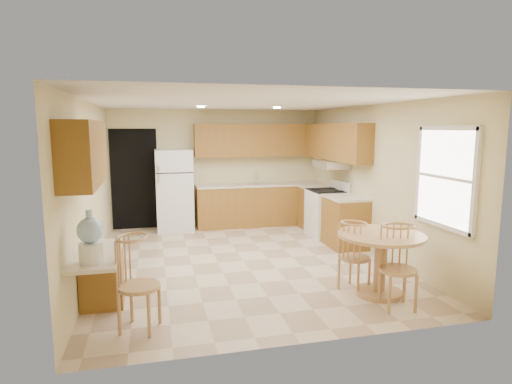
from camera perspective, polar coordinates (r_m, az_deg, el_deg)
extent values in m
plane|color=beige|center=(6.97, -1.70, -9.15)|extent=(5.50, 5.50, 0.00)
cube|color=white|center=(6.65, -1.80, 11.83)|extent=(4.50, 5.50, 0.02)
cube|color=beige|center=(9.39, -5.21, 3.22)|extent=(4.50, 0.02, 2.50)
cube|color=beige|center=(4.08, 6.24, -3.84)|extent=(4.50, 0.02, 2.50)
cube|color=beige|center=(6.62, -21.19, 0.42)|extent=(0.02, 5.50, 2.50)
cube|color=beige|center=(7.48, 15.37, 1.58)|extent=(0.02, 5.50, 2.50)
cube|color=black|center=(9.30, -15.90, 1.64)|extent=(0.90, 0.02, 2.10)
cube|color=olive|center=(9.38, 0.43, -1.78)|extent=(2.75, 0.60, 0.87)
cube|color=beige|center=(9.30, 0.43, 0.98)|extent=(2.75, 0.63, 0.04)
cube|color=olive|center=(9.14, 7.90, -2.13)|extent=(0.60, 0.59, 0.87)
cube|color=beige|center=(9.07, 7.95, 0.70)|extent=(0.63, 0.59, 0.04)
cube|color=olive|center=(7.84, 11.79, -4.04)|extent=(0.60, 0.80, 0.87)
cube|color=beige|center=(7.75, 11.89, -0.75)|extent=(0.63, 0.80, 0.04)
cube|color=olive|center=(9.36, 0.24, 6.92)|extent=(2.75, 0.33, 0.70)
cube|color=olive|center=(8.45, 10.56, 6.60)|extent=(0.33, 2.42, 0.70)
cube|color=olive|center=(4.96, -22.05, 4.79)|extent=(0.33, 1.40, 0.70)
cube|color=silver|center=(9.30, 0.28, 1.11)|extent=(0.78, 0.44, 0.01)
cube|color=silver|center=(8.41, 10.03, 3.67)|extent=(0.50, 0.76, 0.14)
cube|color=olive|center=(5.51, -19.85, -10.63)|extent=(0.48, 0.42, 0.72)
cube|color=beige|center=(5.03, -20.53, -7.83)|extent=(0.50, 1.20, 0.04)
cube|color=white|center=(5.91, 23.97, 1.78)|extent=(0.05, 1.00, 1.20)
cube|color=white|center=(5.87, 24.26, 7.80)|extent=(0.05, 1.10, 0.06)
cube|color=white|center=(6.00, 23.53, -4.11)|extent=(0.05, 1.10, 0.06)
cube|color=white|center=(5.49, 27.24, 1.11)|extent=(0.05, 0.06, 1.28)
cube|color=white|center=(6.33, 20.99, 2.36)|extent=(0.05, 0.06, 1.28)
cylinder|color=white|center=(7.75, -7.34, 11.20)|extent=(0.14, 0.14, 0.02)
cylinder|color=white|center=(8.03, 2.83, 11.17)|extent=(0.14, 0.14, 0.02)
cube|color=white|center=(9.00, -10.84, 0.23)|extent=(0.74, 0.69, 1.68)
cube|color=black|center=(8.60, -10.79, 2.50)|extent=(0.73, 0.01, 0.02)
cube|color=silver|center=(8.59, -12.84, 1.77)|extent=(0.03, 0.03, 0.18)
cube|color=silver|center=(8.57, -12.88, 3.08)|extent=(0.03, 0.03, 0.14)
cube|color=white|center=(8.52, 9.37, -2.85)|extent=(0.65, 0.76, 0.90)
cube|color=black|center=(8.44, 9.44, 0.18)|extent=(0.64, 0.75, 0.02)
cube|color=white|center=(8.54, 11.19, 0.87)|extent=(0.06, 0.76, 0.18)
cylinder|color=tan|center=(5.85, 16.04, -12.72)|extent=(0.58, 0.58, 0.06)
cylinder|color=tan|center=(5.73, 16.19, -9.37)|extent=(0.15, 0.15, 0.72)
cylinder|color=tan|center=(5.62, 16.36, -5.57)|extent=(1.08, 1.08, 0.04)
cylinder|color=tan|center=(5.82, 13.01, -8.55)|extent=(0.40, 0.40, 0.04)
cylinder|color=tan|center=(5.95, 11.06, -10.28)|extent=(0.03, 0.03, 0.43)
cylinder|color=tan|center=(6.07, 13.56, -9.98)|extent=(0.03, 0.03, 0.43)
cylinder|color=tan|center=(5.71, 12.28, -11.15)|extent=(0.03, 0.03, 0.43)
cylinder|color=tan|center=(5.83, 14.86, -10.81)|extent=(0.03, 0.03, 0.43)
cylinder|color=tan|center=(5.37, 18.44, -9.84)|extent=(0.44, 0.44, 0.04)
cylinder|color=tan|center=(5.50, 16.04, -11.88)|extent=(0.04, 0.04, 0.47)
cylinder|color=tan|center=(5.65, 18.85, -11.44)|extent=(0.04, 0.04, 0.47)
cylinder|color=tan|center=(5.25, 17.76, -12.96)|extent=(0.04, 0.04, 0.47)
cylinder|color=tan|center=(5.41, 20.65, -12.45)|extent=(0.04, 0.04, 0.47)
cylinder|color=tan|center=(4.75, -15.34, -12.06)|extent=(0.44, 0.44, 0.04)
cylinder|color=tan|center=(4.99, -17.05, -14.03)|extent=(0.04, 0.04, 0.48)
cylinder|color=tan|center=(4.98, -13.30, -13.93)|extent=(0.04, 0.04, 0.48)
cylinder|color=tan|center=(4.70, -17.28, -15.50)|extent=(0.04, 0.04, 0.48)
cylinder|color=tan|center=(4.69, -13.27, -15.40)|extent=(0.04, 0.04, 0.48)
cylinder|color=white|center=(4.67, -21.11, -7.55)|extent=(0.24, 0.24, 0.20)
sphere|color=#9CC3F1|center=(4.61, -21.26, -4.77)|extent=(0.26, 0.26, 0.26)
cylinder|color=#9CC3F1|center=(4.58, -21.38, -2.73)|extent=(0.07, 0.07, 0.07)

